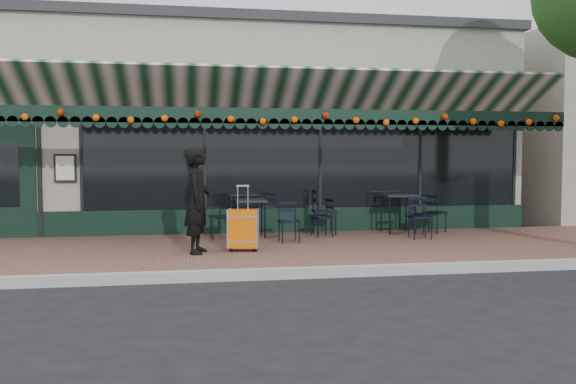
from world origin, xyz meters
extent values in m
plane|color=black|center=(0.00, 0.00, 0.00)|extent=(80.00, 80.00, 0.00)
cube|color=brown|center=(0.00, 2.00, 0.07)|extent=(18.00, 4.00, 0.15)
cube|color=#9E9E99|center=(0.00, -0.08, 0.07)|extent=(18.00, 0.16, 0.15)
cube|color=gray|center=(0.00, 8.00, 2.25)|extent=(12.00, 8.00, 4.50)
cube|color=black|center=(1.20, 3.98, 1.65)|extent=(9.20, 0.04, 2.00)
cube|color=black|center=(-4.80, 3.98, 1.25)|extent=(1.10, 0.07, 2.20)
cube|color=silver|center=(-3.70, 3.94, 1.50)|extent=(0.42, 0.04, 0.55)
cube|color=black|center=(0.00, 2.52, 2.46)|extent=(12.00, 0.03, 0.28)
cylinder|color=orange|center=(0.00, 2.46, 2.44)|extent=(11.60, 0.12, 0.12)
imported|color=black|center=(-1.20, 1.47, 1.01)|extent=(0.54, 0.70, 1.73)
cube|color=#DE6007|center=(-0.46, 1.55, 0.53)|extent=(0.52, 0.36, 0.64)
cube|color=black|center=(-0.46, 1.55, 0.18)|extent=(0.52, 0.36, 0.06)
cube|color=silver|center=(-0.46, 1.55, 1.05)|extent=(0.21, 0.08, 0.39)
cube|color=black|center=(2.94, 3.46, 0.93)|extent=(0.65, 0.65, 0.04)
cylinder|color=black|center=(2.67, 3.19, 0.53)|extent=(0.03, 0.03, 0.76)
cylinder|color=black|center=(3.21, 3.19, 0.53)|extent=(0.03, 0.03, 0.76)
cylinder|color=black|center=(2.67, 3.73, 0.53)|extent=(0.03, 0.03, 0.76)
cylinder|color=black|center=(3.21, 3.73, 0.53)|extent=(0.03, 0.03, 0.76)
cube|color=black|center=(-0.14, 3.27, 0.87)|extent=(0.60, 0.60, 0.04)
cylinder|color=black|center=(-0.39, 3.02, 0.50)|extent=(0.03, 0.03, 0.70)
cylinder|color=black|center=(0.11, 3.02, 0.50)|extent=(0.03, 0.03, 0.70)
cylinder|color=black|center=(-0.39, 3.52, 0.50)|extent=(0.03, 0.03, 0.70)
cylinder|color=black|center=(0.11, 3.52, 0.50)|extent=(0.03, 0.03, 0.70)
camera|label=1|loc=(-1.40, -8.49, 1.73)|focal=38.00mm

